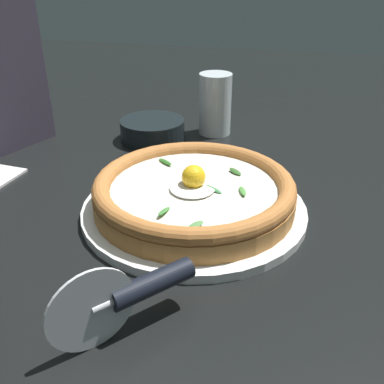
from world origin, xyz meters
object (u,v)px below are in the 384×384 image
at_px(drinking_glass, 215,108).
at_px(pizza_cutter, 132,292).
at_px(side_bowl, 153,130).
at_px(pizza, 192,191).

bearing_deg(drinking_glass, pizza_cutter, 3.38).
xyz_separation_m(side_bowl, drinking_glass, (-0.07, 0.11, 0.03)).
distance_m(pizza, side_bowl, 0.29).
relative_size(pizza_cutter, drinking_glass, 1.02).
relative_size(pizza, pizza_cutter, 2.27).
xyz_separation_m(pizza, side_bowl, (-0.25, -0.14, -0.01)).
distance_m(side_bowl, pizza_cutter, 0.49).
bearing_deg(pizza_cutter, drinking_glass, -176.62).
xyz_separation_m(pizza, pizza_cutter, (0.22, -0.00, 0.01)).
height_order(side_bowl, pizza_cutter, pizza_cutter).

